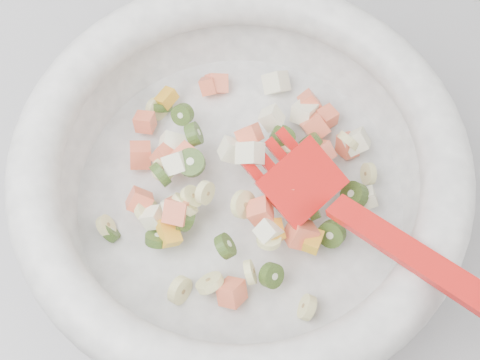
# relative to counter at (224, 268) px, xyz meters

# --- Properties ---
(counter) EXTENTS (2.00, 0.60, 0.90)m
(counter) POSITION_rel_counter_xyz_m (0.00, 0.00, 0.00)
(counter) COLOR gray
(counter) RESTS_ON ground
(mixing_bowl) EXTENTS (0.50, 0.42, 0.16)m
(mixing_bowl) POSITION_rel_counter_xyz_m (0.04, -0.05, 0.51)
(mixing_bowl) COLOR white
(mixing_bowl) RESTS_ON counter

